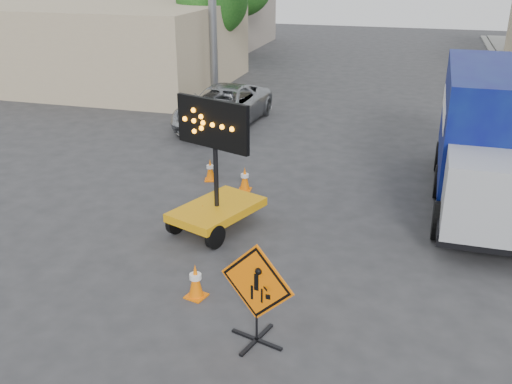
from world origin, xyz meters
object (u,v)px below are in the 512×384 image
at_px(pickup_truck, 223,106).
at_px(box_truck, 487,146).
at_px(arrow_board, 217,202).
at_px(construction_sign, 257,292).

relative_size(pickup_truck, box_truck, 0.73).
distance_m(arrow_board, pickup_truck, 9.27).
height_order(arrow_board, box_truck, box_truck).
height_order(pickup_truck, box_truck, box_truck).
height_order(construction_sign, arrow_board, arrow_board).
bearing_deg(arrow_board, box_truck, 50.11).
distance_m(arrow_board, box_truck, 7.29).
relative_size(construction_sign, arrow_board, 0.58).
bearing_deg(construction_sign, box_truck, 77.40).
height_order(construction_sign, pickup_truck, construction_sign).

